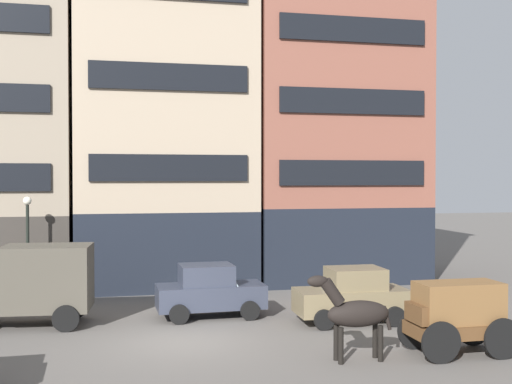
{
  "coord_description": "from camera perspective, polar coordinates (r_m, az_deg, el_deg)",
  "views": [
    {
      "loc": [
        -1.86,
        -18.47,
        4.82
      ],
      "look_at": [
        2.66,
        2.16,
        4.35
      ],
      "focal_mm": 44.17,
      "sensor_mm": 36.0,
      "label": 1
    }
  ],
  "objects": [
    {
      "name": "sedan_light",
      "position": [
        21.47,
        8.69,
        -9.23
      ],
      "size": [
        3.73,
        1.92,
        1.83
      ],
      "color": "#7A6B4C",
      "rests_on": "ground_plane"
    },
    {
      "name": "streetlamp_curbside",
      "position": [
        25.36,
        -19.98,
        -3.66
      ],
      "size": [
        0.32,
        0.32,
        4.12
      ],
      "color": "black",
      "rests_on": "ground_plane"
    },
    {
      "name": "draft_horse",
      "position": [
        17.02,
        8.93,
        -10.78
      ],
      "size": [
        2.34,
        0.6,
        2.3
      ],
      "color": "black",
      "rests_on": "ground_plane"
    },
    {
      "name": "fire_hydrant_curbside",
      "position": [
        25.2,
        -16.88,
        -8.82
      ],
      "size": [
        0.24,
        0.24,
        0.83
      ],
      "color": "maroon",
      "rests_on": "ground_plane"
    },
    {
      "name": "delivery_truck_near",
      "position": [
        21.95,
        -19.92,
        -7.7
      ],
      "size": [
        4.47,
        2.43,
        2.62
      ],
      "color": "black",
      "rests_on": "ground_plane"
    },
    {
      "name": "building_center_left",
      "position": [
        29.46,
        -8.32,
        6.63
      ],
      "size": [
        8.22,
        6.87,
        15.07
      ],
      "color": "black",
      "rests_on": "ground_plane"
    },
    {
      "name": "cargo_wagon",
      "position": [
        18.3,
        17.71,
        -10.36
      ],
      "size": [
        2.9,
        1.5,
        1.98
      ],
      "color": "brown",
      "rests_on": "ground_plane"
    },
    {
      "name": "ground_plane",
      "position": [
        19.18,
        -6.58,
        -13.29
      ],
      "size": [
        120.0,
        120.0,
        0.0
      ],
      "primitive_type": "plane",
      "color": "#605B56"
    },
    {
      "name": "sedan_dark",
      "position": [
        22.1,
        -4.23,
        -8.91
      ],
      "size": [
        3.75,
        1.96,
        1.83
      ],
      "color": "#333847",
      "rests_on": "ground_plane"
    },
    {
      "name": "building_center_right",
      "position": [
        31.13,
        6.65,
        7.67
      ],
      "size": [
        8.46,
        6.87,
        16.5
      ],
      "color": "black",
      "rests_on": "ground_plane"
    }
  ]
}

